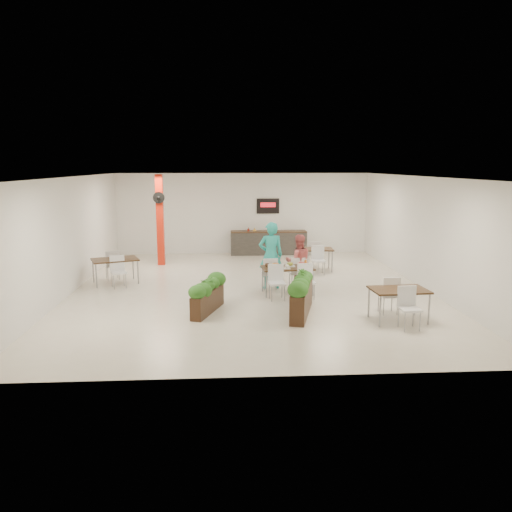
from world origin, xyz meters
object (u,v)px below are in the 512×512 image
(main_table, at_px, (287,271))
(diner_woman, at_px, (298,261))
(side_table_b, at_px, (316,252))
(service_counter, at_px, (268,242))
(diner_man, at_px, (271,255))
(planter_left, at_px, (208,293))
(side_table_a, at_px, (115,262))
(side_table_c, at_px, (399,294))
(red_column, at_px, (160,219))
(planter_right, at_px, (302,293))

(main_table, distance_m, diner_woman, 0.79)
(main_table, distance_m, side_table_b, 3.30)
(side_table_b, bearing_deg, diner_woman, -109.82)
(service_counter, xyz_separation_m, diner_woman, (0.39, -5.54, 0.29))
(diner_man, bearing_deg, planter_left, 48.03)
(diner_woman, xyz_separation_m, side_table_a, (-5.41, 0.88, -0.14))
(service_counter, relative_size, diner_man, 1.55)
(main_table, relative_size, side_table_c, 1.04)
(red_column, distance_m, service_counter, 4.56)
(service_counter, xyz_separation_m, side_table_a, (-5.02, -4.65, 0.15))
(red_column, xyz_separation_m, side_table_a, (-1.02, -2.79, -1.00))
(red_column, height_order, planter_left, red_column)
(diner_man, bearing_deg, side_table_a, -15.54)
(red_column, xyz_separation_m, diner_woman, (4.39, -3.67, -0.86))
(red_column, relative_size, main_table, 1.87)
(side_table_b, bearing_deg, planter_left, -124.94)
(main_table, distance_m, planter_right, 1.94)
(service_counter, bearing_deg, planter_left, -105.36)
(service_counter, relative_size, planter_left, 1.81)
(main_table, xyz_separation_m, side_table_a, (-5.00, 1.54, 0.00))
(service_counter, distance_m, diner_woman, 5.56)
(side_table_b, bearing_deg, diner_man, -124.52)
(planter_left, relative_size, side_table_a, 1.00)
(red_column, bearing_deg, diner_man, -45.66)
(diner_woman, xyz_separation_m, planter_left, (-2.54, -2.28, -0.29))
(side_table_b, bearing_deg, service_counter, 114.62)
(red_column, height_order, diner_woman, red_column)
(red_column, distance_m, diner_man, 5.18)
(diner_man, bearing_deg, red_column, -50.35)
(planter_left, xyz_separation_m, side_table_a, (-2.87, 3.17, 0.15))
(diner_woman, height_order, planter_left, diner_woman)
(diner_man, bearing_deg, side_table_c, 124.41)
(planter_left, relative_size, side_table_b, 1.02)
(main_table, bearing_deg, side_table_b, 65.87)
(red_column, xyz_separation_m, side_table_b, (5.33, -1.32, -1.02))
(red_column, height_order, side_table_c, red_column)
(diner_man, height_order, diner_woman, diner_man)
(main_table, xyz_separation_m, planter_left, (-2.13, -1.63, -0.15))
(main_table, bearing_deg, red_column, 132.60)
(side_table_b, bearing_deg, main_table, -112.21)
(diner_man, relative_size, diner_woman, 1.24)
(planter_left, height_order, side_table_c, side_table_c)
(service_counter, bearing_deg, planter_right, -89.30)
(service_counter, relative_size, diner_woman, 1.92)
(main_table, bearing_deg, side_table_c, -49.05)
(planter_right, relative_size, side_table_b, 1.25)
(diner_man, relative_size, side_table_a, 1.16)
(diner_woman, xyz_separation_m, side_table_c, (1.83, -3.24, -0.15))
(side_table_a, bearing_deg, diner_man, -31.69)
(planter_right, relative_size, side_table_c, 1.24)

